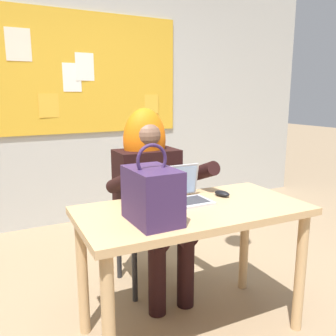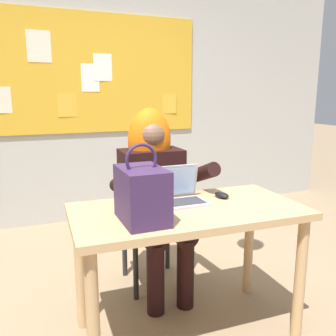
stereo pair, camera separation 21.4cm
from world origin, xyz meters
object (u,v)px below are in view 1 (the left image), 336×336
Objects in this scene: laptop at (183,194)px; computer_mouse at (222,193)px; person_costumed at (151,186)px; desk_main at (193,227)px; chair_at_desk at (144,213)px; handbag at (152,195)px.

laptop is 0.26m from computer_mouse.
person_costumed is 0.43m from laptop.
chair_at_desk reaches higher than desk_main.
laptop is at bearing 2.23° from chair_at_desk.
person_costumed is at bearing 0.23° from chair_at_desk.
chair_at_desk is (0.01, 0.67, -0.13)m from desk_main.
laptop is 2.56× the size of computer_mouse.
person_costumed reaches higher than chair_at_desk.
computer_mouse is at bearing 19.33° from handbag.
handbag is at bearing -161.65° from desk_main.
chair_at_desk is 0.27m from person_costumed.
laptop reaches higher than computer_mouse.
desk_main is 0.31m from computer_mouse.
chair_at_desk is at bearing 178.95° from person_costumed.
handbag is (-0.30, -0.21, 0.09)m from laptop.
handbag is (-0.30, -0.77, 0.37)m from chair_at_desk.
computer_mouse is at bearing 31.59° from person_costumed.
laptop reaches higher than chair_at_desk.
chair_at_desk is 8.71× the size of computer_mouse.
person_costumed is at bearing 90.67° from laptop.
laptop is at bearing 1.54° from person_costumed.
person_costumed is 3.32× the size of handbag.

